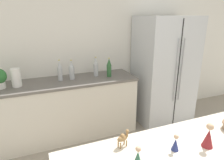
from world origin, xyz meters
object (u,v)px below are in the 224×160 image
(back_bottle_2, at_px, (96,67))
(wise_man_figurine_blue, at_px, (138,157))
(back_bottle_1, at_px, (72,70))
(camel_figurine, at_px, (123,138))
(paper_towel_roll, at_px, (16,78))
(refrigerator, at_px, (164,70))
(wise_man_figurine_purple, at_px, (175,143))
(back_bottle_3, at_px, (60,71))
(wise_man_figurine_crimson, at_px, (208,137))
(back_bottle_0, at_px, (109,68))

(back_bottle_2, distance_m, wise_man_figurine_blue, 2.07)
(back_bottle_1, height_order, camel_figurine, back_bottle_1)
(paper_towel_roll, xyz_separation_m, back_bottle_1, (0.74, 0.04, 0.02))
(refrigerator, relative_size, wise_man_figurine_blue, 14.58)
(paper_towel_roll, distance_m, wise_man_figurine_purple, 2.19)
(back_bottle_3, bearing_deg, wise_man_figurine_crimson, -71.52)
(camel_figurine, bearing_deg, back_bottle_0, 71.76)
(camel_figurine, height_order, wise_man_figurine_purple, wise_man_figurine_purple)
(refrigerator, distance_m, paper_towel_roll, 2.30)
(paper_towel_roll, bearing_deg, refrigerator, -1.56)
(camel_figurine, distance_m, wise_man_figurine_purple, 0.34)
(paper_towel_roll, relative_size, back_bottle_0, 0.84)
(back_bottle_1, bearing_deg, wise_man_figurine_crimson, -75.98)
(wise_man_figurine_crimson, bearing_deg, back_bottle_2, 93.52)
(back_bottle_2, distance_m, wise_man_figurine_crimson, 2.06)
(back_bottle_0, bearing_deg, back_bottle_3, 174.19)
(back_bottle_0, xyz_separation_m, back_bottle_2, (-0.18, 0.11, 0.00))
(back_bottle_0, height_order, back_bottle_2, back_bottle_2)
(back_bottle_3, height_order, wise_man_figurine_crimson, back_bottle_3)
(back_bottle_1, height_order, wise_man_figurine_blue, back_bottle_1)
(paper_towel_roll, relative_size, back_bottle_1, 0.85)
(wise_man_figurine_crimson, distance_m, wise_man_figurine_purple, 0.23)
(back_bottle_2, bearing_deg, wise_man_figurine_crimson, -86.48)
(refrigerator, height_order, paper_towel_roll, refrigerator)
(refrigerator, distance_m, wise_man_figurine_blue, 2.46)
(refrigerator, bearing_deg, back_bottle_3, 176.56)
(paper_towel_roll, height_order, wise_man_figurine_purple, paper_towel_roll)
(back_bottle_1, bearing_deg, wise_man_figurine_blue, -90.17)
(wise_man_figurine_crimson, height_order, wise_man_figurine_purple, wise_man_figurine_crimson)
(back_bottle_1, distance_m, camel_figurine, 1.82)
(back_bottle_2, relative_size, camel_figurine, 2.60)
(paper_towel_roll, distance_m, back_bottle_3, 0.57)
(paper_towel_roll, distance_m, back_bottle_2, 1.13)
(back_bottle_0, relative_size, back_bottle_2, 0.98)
(refrigerator, xyz_separation_m, back_bottle_1, (-1.56, 0.11, 0.14))
(back_bottle_1, bearing_deg, back_bottle_0, -7.95)
(camel_figurine, xyz_separation_m, wise_man_figurine_purple, (0.30, -0.16, -0.02))
(wise_man_figurine_blue, bearing_deg, back_bottle_1, 89.83)
(back_bottle_2, bearing_deg, back_bottle_0, -30.69)
(back_bottle_1, relative_size, wise_man_figurine_crimson, 1.66)
(paper_towel_roll, height_order, back_bottle_2, back_bottle_2)
(back_bottle_1, relative_size, back_bottle_3, 0.95)
(back_bottle_0, bearing_deg, paper_towel_roll, 178.55)
(refrigerator, xyz_separation_m, back_bottle_3, (-1.73, 0.10, 0.14))
(back_bottle_1, bearing_deg, camel_figurine, -90.47)
(paper_towel_roll, bearing_deg, wise_man_figurine_crimson, -57.79)
(back_bottle_3, xyz_separation_m, camel_figurine, (0.16, -1.81, -0.01))
(camel_figurine, xyz_separation_m, wise_man_figurine_crimson, (0.52, -0.21, 0.01))
(back_bottle_0, bearing_deg, refrigerator, -1.69)
(paper_towel_roll, distance_m, wise_man_figurine_crimson, 2.35)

